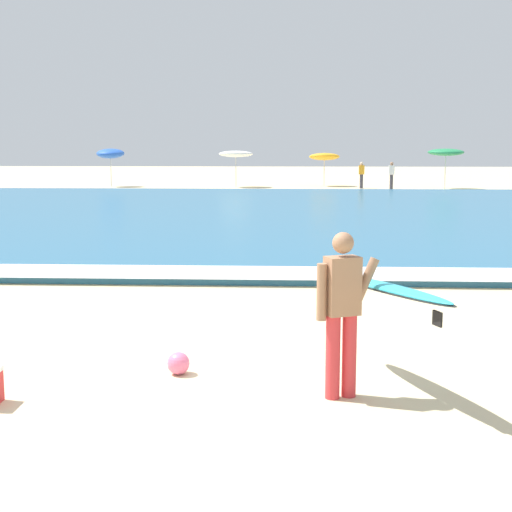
# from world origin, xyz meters

# --- Properties ---
(ground_plane) EXTENTS (160.00, 160.00, 0.00)m
(ground_plane) POSITION_xyz_m (0.00, 0.00, 0.00)
(ground_plane) COLOR beige
(sea) EXTENTS (120.00, 28.00, 0.14)m
(sea) POSITION_xyz_m (0.00, 19.53, 0.07)
(sea) COLOR teal
(sea) RESTS_ON ground
(surf_foam) EXTENTS (120.00, 1.52, 0.01)m
(surf_foam) POSITION_xyz_m (0.00, 6.13, 0.15)
(surf_foam) COLOR white
(surf_foam) RESTS_ON sea
(surfer_with_board) EXTENTS (1.33, 2.43, 1.73)m
(surfer_with_board) POSITION_xyz_m (1.76, -0.43, 1.03)
(surfer_with_board) COLOR red
(surfer_with_board) RESTS_ON ground
(beach_umbrella_0) EXTENTS (1.71, 1.75, 2.40)m
(beach_umbrella_0) POSITION_xyz_m (-10.19, 37.53, 2.04)
(beach_umbrella_0) COLOR beige
(beach_umbrella_0) RESTS_ON ground
(beach_umbrella_1) EXTENTS (2.08, 2.10, 2.27)m
(beach_umbrella_1) POSITION_xyz_m (-2.41, 37.41, 2.02)
(beach_umbrella_1) COLOR beige
(beach_umbrella_1) RESTS_ON ground
(beach_umbrella_2) EXTENTS (1.90, 1.93, 2.14)m
(beach_umbrella_2) POSITION_xyz_m (3.05, 38.72, 1.84)
(beach_umbrella_2) COLOR beige
(beach_umbrella_2) RESTS_ON ground
(beach_umbrella_3) EXTENTS (2.10, 2.10, 2.38)m
(beach_umbrella_3) POSITION_xyz_m (10.04, 36.18, 2.14)
(beach_umbrella_3) COLOR beige
(beach_umbrella_3) RESTS_ON ground
(beachgoer_near_row_left) EXTENTS (0.32, 0.20, 1.58)m
(beachgoer_near_row_left) POSITION_xyz_m (6.89, 35.96, 0.84)
(beachgoer_near_row_left) COLOR #383842
(beachgoer_near_row_left) RESTS_ON ground
(beachgoer_near_row_mid) EXTENTS (0.32, 0.20, 1.58)m
(beachgoer_near_row_mid) POSITION_xyz_m (5.17, 36.40, 0.84)
(beachgoer_near_row_mid) COLOR #383842
(beachgoer_near_row_mid) RESTS_ON ground
(beach_ball) EXTENTS (0.26, 0.26, 0.26)m
(beach_ball) POSITION_xyz_m (-0.25, 0.16, 0.13)
(beach_ball) COLOR pink
(beach_ball) RESTS_ON ground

